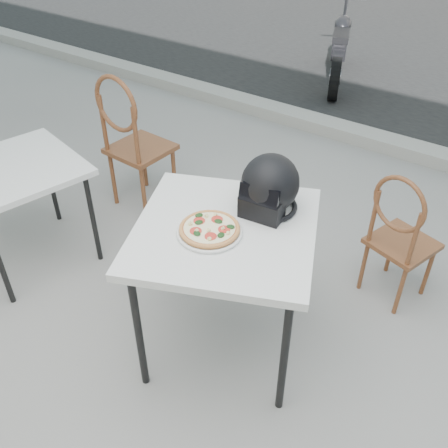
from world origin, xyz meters
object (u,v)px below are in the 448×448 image
Objects in this scene: helmet at (269,187)px; cafe_table_side at (15,176)px; plate at (210,232)px; cafe_chair_main at (400,233)px; cafe_chair_side at (131,136)px; pizza at (210,228)px; motorcycle at (340,49)px; cafe_table_main at (225,239)px.

cafe_table_side is at bearing -173.08° from helmet.
plate reaches higher than cafe_table_side.
cafe_chair_side reaches higher than cafe_chair_main.
pizza is 1.25m from cafe_chair_main.
plate is 0.21× the size of motorcycle.
plate is at bearing 2.33° from cafe_table_side.
helmet is at bearing 70.32° from pizza.
cafe_table_side is at bearing 43.15° from cafe_chair_main.
helmet reaches higher than cafe_chair_main.
pizza is 0.20× the size of motorcycle.
helmet is (0.12, 0.34, 0.10)m from pizza.
cafe_chair_main is at bearing 26.04° from cafe_table_side.
cafe_chair_main is 2.42m from cafe_table_side.
cafe_chair_main is at bearing -172.77° from cafe_chair_side.
helmet reaches higher than plate.
cafe_table_main is 0.14m from pizza.
motorcycle reaches higher than plate.
cafe_chair_main is 0.83× the size of cafe_chair_side.
cafe_table_side is 4.40m from motorcycle.
cafe_table_side is 0.55× the size of motorcycle.
cafe_chair_side is 3.50m from motorcycle.
cafe_chair_main reaches higher than cafe_table_side.
plate is at bearing 73.68° from cafe_chair_main.
cafe_chair_side is (-2.02, -0.17, 0.11)m from cafe_chair_main.
helmet reaches higher than cafe_table_main.
motorcycle is at bearing -42.96° from cafe_chair_main.
plate is (-0.03, -0.08, 0.09)m from cafe_table_main.
cafe_chair_side is at bearing 154.72° from helmet.
helmet reaches higher than pizza.
cafe_table_main is at bearing 72.64° from cafe_chair_main.
cafe_chair_main is at bearing 55.53° from cafe_table_main.
cafe_chair_side reaches higher than cafe_table_main.
helmet reaches higher than motorcycle.
cafe_chair_side is at bearing 148.54° from plate.
cafe_table_main is 3.42× the size of helmet.
cafe_table_side is (-2.17, -1.06, 0.16)m from cafe_chair_main.
cafe_chair_main is at bearing 43.79° from helmet.
helmet is 1.71m from cafe_table_side.
motorcycle reaches higher than cafe_table_side.
cafe_table_main is at bearing 69.46° from pizza.
cafe_chair_side is at bearing 148.55° from pizza.
pizza is (0.00, 0.00, 0.02)m from plate.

